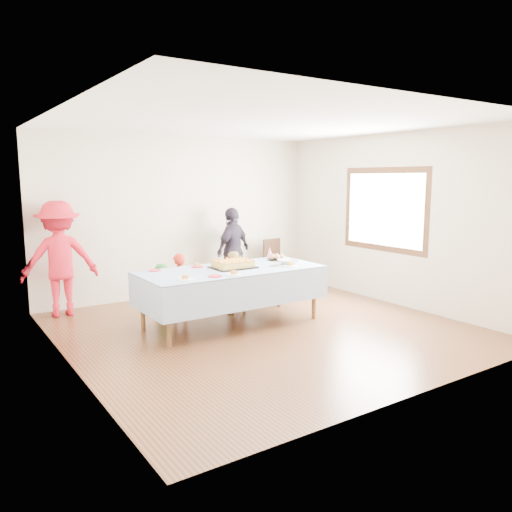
{
  "coord_description": "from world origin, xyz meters",
  "views": [
    {
      "loc": [
        -3.68,
        -5.33,
        2.0
      ],
      "look_at": [
        0.07,
        0.3,
        0.94
      ],
      "focal_mm": 35.0,
      "sensor_mm": 36.0,
      "label": 1
    }
  ],
  "objects_px": {
    "party_table": "(231,273)",
    "birthday_cake": "(233,264)",
    "dining_chair": "(275,260)",
    "adult_left": "(59,259)"
  },
  "relations": [
    {
      "from": "party_table",
      "to": "birthday_cake",
      "type": "height_order",
      "value": "birthday_cake"
    },
    {
      "from": "birthday_cake",
      "to": "party_table",
      "type": "bearing_deg",
      "value": -139.62
    },
    {
      "from": "party_table",
      "to": "dining_chair",
      "type": "relative_size",
      "value": 2.83
    },
    {
      "from": "dining_chair",
      "to": "adult_left",
      "type": "xyz_separation_m",
      "value": [
        -3.77,
        0.13,
        0.35
      ]
    },
    {
      "from": "birthday_cake",
      "to": "adult_left",
      "type": "height_order",
      "value": "adult_left"
    },
    {
      "from": "party_table",
      "to": "dining_chair",
      "type": "height_order",
      "value": "dining_chair"
    },
    {
      "from": "birthday_cake",
      "to": "dining_chair",
      "type": "xyz_separation_m",
      "value": [
        1.88,
        1.61,
        -0.34
      ]
    },
    {
      "from": "party_table",
      "to": "adult_left",
      "type": "relative_size",
      "value": 1.49
    },
    {
      "from": "birthday_cake",
      "to": "dining_chair",
      "type": "distance_m",
      "value": 2.5
    },
    {
      "from": "party_table",
      "to": "birthday_cake",
      "type": "xyz_separation_m",
      "value": [
        0.05,
        0.04,
        0.1
      ]
    }
  ]
}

